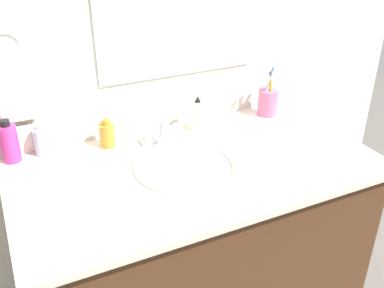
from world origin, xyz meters
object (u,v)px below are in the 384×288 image
at_px(hand_towel, 13,87).
at_px(bottle_gel_clear, 43,141).
at_px(faucet, 163,133).
at_px(bottle_oil_amber, 107,135).
at_px(bottle_soap_pink, 9,143).
at_px(bottle_lotion_white, 198,115).
at_px(cup_pink, 268,101).

distance_m(hand_towel, bottle_gel_clear, 0.19).
height_order(faucet, bottle_oil_amber, bottle_oil_amber).
distance_m(bottle_soap_pink, bottle_lotion_white, 0.63).
height_order(bottle_gel_clear, bottle_oil_amber, bottle_gel_clear).
bearing_deg(cup_pink, bottle_soap_pink, 176.82).
bearing_deg(bottle_lotion_white, bottle_gel_clear, 174.00).
distance_m(hand_towel, bottle_lotion_white, 0.62).
height_order(bottle_lotion_white, cup_pink, cup_pink).
distance_m(faucet, bottle_lotion_white, 0.15).
relative_size(bottle_gel_clear, bottle_oil_amber, 1.06).
xyz_separation_m(bottle_soap_pink, bottle_lotion_white, (0.63, -0.05, -0.01)).
bearing_deg(faucet, bottle_soap_pink, 170.65).
bearing_deg(bottle_gel_clear, bottle_lotion_white, -6.00).
xyz_separation_m(bottle_lotion_white, bottle_oil_amber, (-0.33, 0.02, -0.01)).
bearing_deg(bottle_gel_clear, cup_pink, -3.64).
bearing_deg(bottle_oil_amber, hand_towel, 158.67).
bearing_deg(bottle_lotion_white, bottle_oil_amber, 176.96).
xyz_separation_m(bottle_gel_clear, bottle_lotion_white, (0.53, -0.06, 0.01)).
xyz_separation_m(bottle_gel_clear, cup_pink, (0.83, -0.05, 0.01)).
bearing_deg(cup_pink, hand_towel, 172.66).
bearing_deg(hand_towel, bottle_oil_amber, -21.33).
bearing_deg(bottle_soap_pink, hand_towel, 52.56).
height_order(bottle_soap_pink, cup_pink, cup_pink).
xyz_separation_m(hand_towel, cup_pink, (0.89, -0.11, -0.16)).
xyz_separation_m(bottle_oil_amber, cup_pink, (0.63, -0.01, 0.01)).
distance_m(hand_towel, bottle_oil_amber, 0.33).
bearing_deg(faucet, bottle_oil_amber, 166.91).
bearing_deg(bottle_soap_pink, bottle_gel_clear, 0.65).
distance_m(bottle_lotion_white, cup_pink, 0.30).
distance_m(faucet, cup_pink, 0.45).
relative_size(bottle_soap_pink, cup_pink, 0.72).
height_order(bottle_lotion_white, bottle_oil_amber, bottle_lotion_white).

